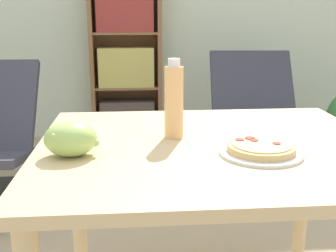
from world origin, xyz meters
The scene contains 6 objects.
dining_table centered at (0.10, -0.11, 0.67)m, with size 1.14×0.95×0.77m.
pizza_on_plate centered at (0.23, -0.23, 0.79)m, with size 0.25×0.25×0.04m.
grape_bunch centered at (-0.34, -0.20, 0.82)m, with size 0.16×0.12×0.11m.
drink_bottle centered at (-0.02, -0.03, 0.90)m, with size 0.06×0.06×0.27m.
lounge_chair_far centered at (0.76, 1.62, 0.29)m, with size 0.69×0.80×0.88m.
bookshelf centered at (-0.22, 2.46, 0.71)m, with size 0.64×0.28×1.50m.
Camera 1 is at (-0.15, -1.41, 1.19)m, focal length 45.00 mm.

